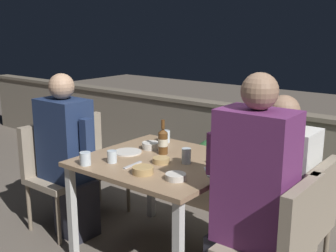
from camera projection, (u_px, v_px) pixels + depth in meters
The scene contains 24 objects.
parapet_wall at pixel (261, 150), 4.06m from camera, with size 9.00×0.18×0.82m.
dining_table at pixel (162, 171), 2.85m from camera, with size 1.01×0.93×0.70m.
planter_hedge at pixel (237, 173), 3.63m from camera, with size 0.81×0.47×0.61m.
chair_left_near at pixel (53, 166), 3.31m from camera, with size 0.43×0.43×0.84m.
person_navy_jumper at pixel (68, 156), 3.16m from camera, with size 0.48×0.26×1.24m.
chair_left_far at pixel (89, 155), 3.58m from camera, with size 0.43×0.43×0.84m.
chair_right_near at pixel (281, 240), 2.17m from camera, with size 0.43×0.43×0.84m.
person_purple_stripe at pixel (249, 198), 2.24m from camera, with size 0.48×0.26×1.36m.
chair_right_far at pixel (303, 215), 2.45m from camera, with size 0.43×0.43×0.84m.
person_white_polo at pixel (273, 192), 2.55m from camera, with size 0.49×0.26×1.20m.
beer_bottle at pixel (163, 141), 2.94m from camera, with size 0.07×0.07×0.24m.
plate_0 at pixel (128, 152), 2.98m from camera, with size 0.20×0.20×0.01m.
bowl_0 at pixel (151, 145), 3.07m from camera, with size 0.13×0.13×0.05m.
bowl_1 at pixel (161, 160), 2.76m from camera, with size 0.11×0.11×0.04m.
bowl_2 at pixel (143, 170), 2.56m from camera, with size 0.13×0.13×0.05m.
bowl_3 at pixel (176, 176), 2.46m from camera, with size 0.12×0.12×0.04m.
glass_cup_0 at pixel (112, 157), 2.76m from camera, with size 0.06×0.06×0.08m.
glass_cup_1 at pixel (166, 136), 3.24m from camera, with size 0.07×0.07×0.09m.
glass_cup_2 at pixel (235, 148), 2.92m from camera, with size 0.07×0.07×0.10m.
glass_cup_3 at pixel (186, 156), 2.75m from camera, with size 0.06×0.06×0.10m.
glass_cup_4 at pixel (85, 159), 2.71m from camera, with size 0.07×0.07×0.09m.
fork_0 at pixel (133, 165), 2.71m from camera, with size 0.03×0.17×0.01m.
fork_1 at pixel (225, 160), 2.81m from camera, with size 0.03×0.17×0.01m.
fork_2 at pixel (207, 172), 2.58m from camera, with size 0.13×0.14×0.01m.
Camera 1 is at (1.71, -2.09, 1.58)m, focal length 45.00 mm.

